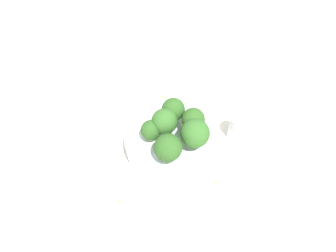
% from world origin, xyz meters
% --- Properties ---
extents(ground_plane, '(3.00, 3.00, 0.00)m').
position_xyz_m(ground_plane, '(0.00, 0.00, 0.00)').
color(ground_plane, silver).
extents(bowl, '(0.16, 0.16, 0.05)m').
position_xyz_m(bowl, '(0.00, 0.00, 0.02)').
color(bowl, silver).
rests_on(bowl, ground_plane).
extents(broccoli_floret_0, '(0.05, 0.05, 0.06)m').
position_xyz_m(broccoli_floret_0, '(0.00, -0.01, 0.08)').
color(broccoli_floret_0, '#8EB770').
rests_on(broccoli_floret_0, bowl).
extents(broccoli_floret_1, '(0.05, 0.05, 0.06)m').
position_xyz_m(broccoli_floret_1, '(0.03, 0.03, 0.08)').
color(broccoli_floret_1, '#84AD66').
rests_on(broccoli_floret_1, bowl).
extents(broccoli_floret_2, '(0.04, 0.04, 0.05)m').
position_xyz_m(broccoli_floret_2, '(-0.03, -0.02, 0.08)').
color(broccoli_floret_2, '#7A9E5B').
rests_on(broccoli_floret_2, bowl).
extents(broccoli_floret_3, '(0.03, 0.03, 0.04)m').
position_xyz_m(broccoli_floret_3, '(0.03, -0.01, 0.07)').
color(broccoli_floret_3, '#84AD66').
rests_on(broccoli_floret_3, bowl).
extents(broccoli_floret_4, '(0.04, 0.04, 0.06)m').
position_xyz_m(broccoli_floret_4, '(-0.04, 0.02, 0.08)').
color(broccoli_floret_4, '#8EB770').
rests_on(broccoli_floret_4, bowl).
extents(broccoli_floret_5, '(0.05, 0.05, 0.06)m').
position_xyz_m(broccoli_floret_5, '(-0.02, 0.04, 0.09)').
color(broccoli_floret_5, '#7A9E5B').
rests_on(broccoli_floret_5, bowl).
extents(pepper_shaker, '(0.03, 0.03, 0.06)m').
position_xyz_m(pepper_shaker, '(-0.12, 0.05, 0.03)').
color(pepper_shaker, '#B2B7BC').
rests_on(pepper_shaker, ground_plane).
extents(almond_crumb_0, '(0.01, 0.01, 0.01)m').
position_xyz_m(almond_crumb_0, '(-0.03, 0.11, 0.00)').
color(almond_crumb_0, tan).
rests_on(almond_crumb_0, ground_plane).
extents(almond_crumb_1, '(0.01, 0.01, 0.01)m').
position_xyz_m(almond_crumb_1, '(0.13, 0.03, 0.00)').
color(almond_crumb_1, '#AD7F4C').
rests_on(almond_crumb_1, ground_plane).
extents(almond_crumb_2, '(0.01, 0.01, 0.01)m').
position_xyz_m(almond_crumb_2, '(-0.07, -0.10, 0.00)').
color(almond_crumb_2, '#AD7F4C').
rests_on(almond_crumb_2, ground_plane).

